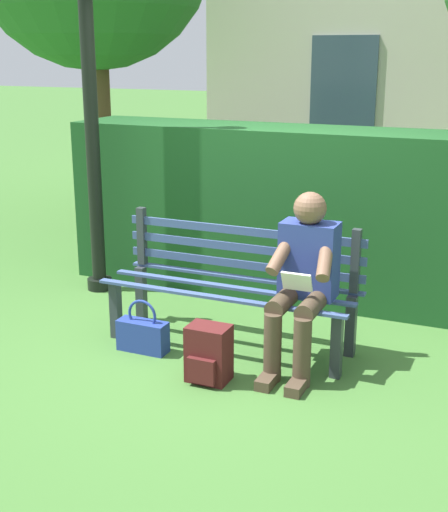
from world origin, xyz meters
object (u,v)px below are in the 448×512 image
Objects in this scene: backpack at (209,354)px; handbag at (143,334)px; park_bench at (235,282)px; person_seated at (303,277)px; lamp_post at (88,56)px.

handbag reaches higher than backpack.
park_bench is 1.55× the size of person_seated.
lamp_post is at bearing -44.68° from handbag.
park_bench is at bearing -18.47° from person_seated.
park_bench reaches higher than handbag.
person_seated is 1.24m from handbag.
lamp_post is (2.17, -0.81, 1.40)m from person_seated.
person_seated is at bearing 159.44° from lamp_post.
lamp_post reaches higher than person_seated.
handbag is (1.11, 0.23, -0.51)m from person_seated.
handbag is (0.63, -0.24, -0.06)m from backpack.
lamp_post is at bearing -20.56° from person_seated.
park_bench is 2.32m from lamp_post.
backpack is 2.81m from lamp_post.
backpack is at bearing 159.36° from handbag.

